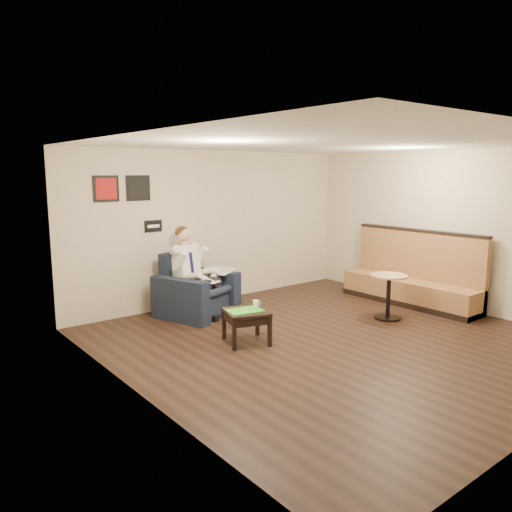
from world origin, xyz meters
TOP-DOWN VIEW (x-y plane):
  - ground at (0.00, 0.00)m, footprint 6.00×6.00m
  - wall_back at (0.00, 3.00)m, footprint 6.00×0.02m
  - wall_left at (-3.00, 0.00)m, footprint 0.02×6.00m
  - wall_right at (3.00, 0.00)m, footprint 0.02×6.00m
  - ceiling at (0.00, 0.00)m, footprint 6.00×6.00m
  - seating_sign at (-1.30, 2.98)m, footprint 0.32×0.02m
  - art_print_left at (-2.10, 2.98)m, footprint 0.42×0.03m
  - art_print_right at (-1.55, 2.98)m, footprint 0.42×0.03m
  - armchair at (-0.87, 2.32)m, footprint 1.38×1.38m
  - seated_man at (-0.82, 2.19)m, footprint 0.99×1.20m
  - lap_papers at (-0.79, 2.09)m, footprint 0.36×0.41m
  - newspaper at (-0.41, 2.36)m, footprint 0.64×0.70m
  - side_table at (-1.06, 0.70)m, footprint 0.74×0.74m
  - green_folder at (-1.09, 0.69)m, footprint 0.53×0.42m
  - coffee_mug at (-0.83, 0.75)m, footprint 0.11×0.11m
  - smartphone at (-0.95, 0.84)m, footprint 0.17×0.14m
  - banquette at (2.59, 0.51)m, footprint 0.63×2.64m
  - cafe_table at (1.51, 0.18)m, footprint 0.70×0.70m

SIDE VIEW (x-z plane):
  - ground at x=0.00m, z-range 0.00..0.00m
  - side_table at x=-1.06m, z-range 0.00..0.48m
  - cafe_table at x=1.51m, z-range 0.00..0.74m
  - smartphone at x=-0.95m, z-range 0.48..0.48m
  - green_folder at x=-1.09m, z-range 0.48..0.49m
  - coffee_mug at x=-0.83m, z-range 0.48..0.58m
  - armchair at x=-0.87m, z-range 0.00..1.05m
  - lap_papers at x=-0.79m, z-range 0.64..0.65m
  - banquette at x=2.59m, z-range 0.00..1.35m
  - newspaper at x=-0.41m, z-range 0.71..0.72m
  - seated_man at x=-0.82m, z-range 0.00..1.44m
  - wall_back at x=0.00m, z-range 0.00..2.80m
  - wall_left at x=-3.00m, z-range 0.00..2.80m
  - wall_right at x=3.00m, z-range 0.00..2.80m
  - seating_sign at x=-1.30m, z-range 1.40..1.60m
  - art_print_left at x=-2.10m, z-range 1.94..2.36m
  - art_print_right at x=-1.55m, z-range 1.94..2.36m
  - ceiling at x=0.00m, z-range 2.79..2.81m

